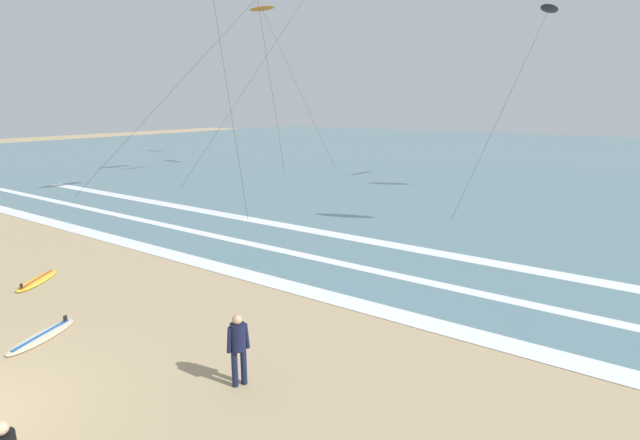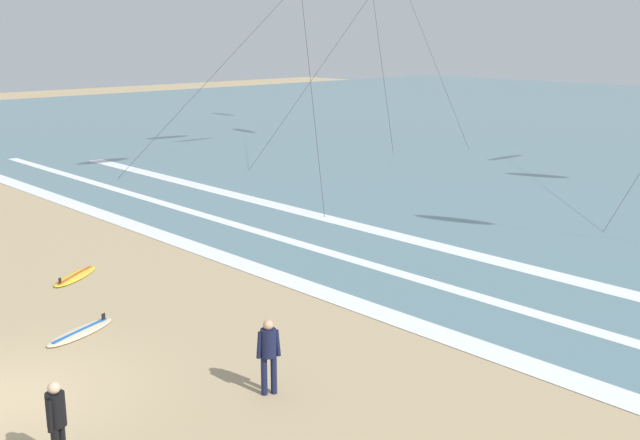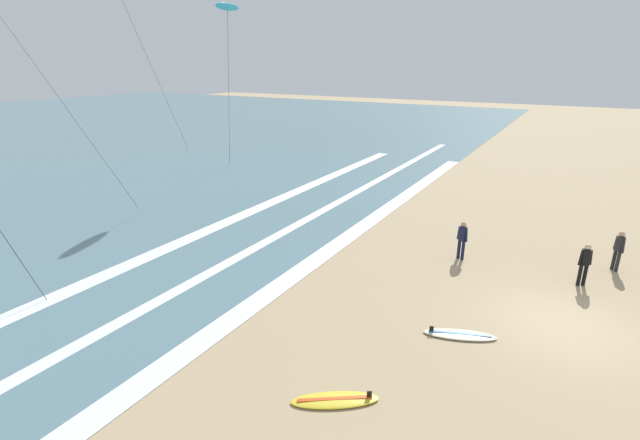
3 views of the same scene
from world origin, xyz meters
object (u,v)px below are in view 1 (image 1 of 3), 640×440
object	(u,v)px
surfer_left_near	(238,344)
surfboard_foreground_flat	(42,336)
kite_black_distant_low	(549,10)
kite_orange_low_near	(262,10)
surfboard_near_water	(37,281)

from	to	relation	value
surfer_left_near	surfboard_foreground_flat	world-z (taller)	surfer_left_near
kite_black_distant_low	kite_orange_low_near	bearing A→B (deg)	174.55
surfboard_near_water	kite_black_distant_low	world-z (taller)	kite_black_distant_low
surfboard_foreground_flat	kite_orange_low_near	world-z (taller)	kite_orange_low_near
kite_orange_low_near	kite_black_distant_low	world-z (taller)	kite_orange_low_near
surfboard_foreground_flat	kite_black_distant_low	bearing A→B (deg)	81.20
surfer_left_near	surfboard_near_water	bearing A→B (deg)	176.76
surfer_left_near	kite_orange_low_near	bearing A→B (deg)	130.37
surfer_left_near	kite_black_distant_low	xyz separation A→B (m)	(-0.71, 30.39, 10.83)
surfer_left_near	kite_orange_low_near	world-z (taller)	kite_orange_low_near
surfboard_near_water	kite_orange_low_near	bearing A→B (deg)	119.30
surfer_left_near	kite_black_distant_low	distance (m)	32.27
surfboard_foreground_flat	kite_orange_low_near	xyz separation A→B (m)	(-22.44, 34.35, 14.83)
surfboard_foreground_flat	kite_black_distant_low	size ratio (longest dim) A/B	0.15
surfboard_near_water	kite_orange_low_near	xyz separation A→B (m)	(-18.21, 32.44, 14.83)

